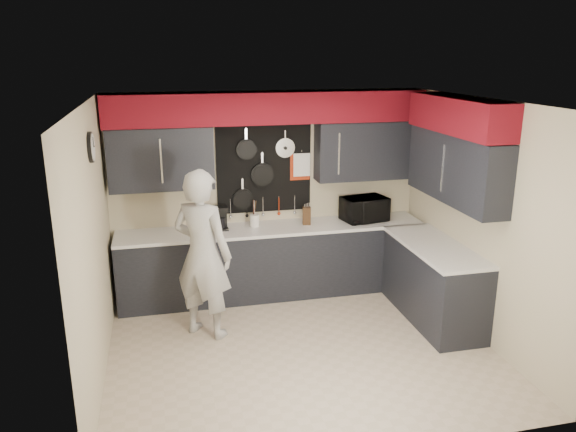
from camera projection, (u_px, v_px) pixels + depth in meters
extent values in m
plane|color=#C5B199|center=(300.00, 348.00, 6.03)|extent=(4.00, 4.00, 0.00)
cube|color=beige|center=(268.00, 192.00, 7.29)|extent=(4.00, 0.01, 2.60)
cube|color=black|center=(161.00, 159.00, 6.71)|extent=(1.24, 0.32, 0.75)
cube|color=black|center=(367.00, 150.00, 7.27)|extent=(1.34, 0.32, 0.75)
cube|color=maroon|center=(270.00, 108.00, 6.81)|extent=(3.94, 0.36, 0.38)
cube|color=black|center=(264.00, 168.00, 7.18)|extent=(1.22, 0.03, 1.15)
cylinder|color=black|center=(246.00, 149.00, 7.02)|extent=(0.26, 0.04, 0.26)
cylinder|color=black|center=(262.00, 174.00, 7.15)|extent=(0.30, 0.04, 0.30)
cylinder|color=black|center=(243.00, 199.00, 7.19)|extent=(0.27, 0.04, 0.27)
cylinder|color=silver|center=(285.00, 148.00, 7.13)|extent=(0.25, 0.02, 0.25)
cube|color=#A1280C|center=(300.00, 167.00, 7.26)|extent=(0.26, 0.01, 0.34)
cube|color=white|center=(302.00, 165.00, 7.24)|extent=(0.22, 0.01, 0.30)
cylinder|color=silver|center=(230.00, 208.00, 7.20)|extent=(0.01, 0.01, 0.20)
cylinder|color=silver|center=(247.00, 207.00, 7.24)|extent=(0.01, 0.01, 0.20)
cylinder|color=silver|center=(263.00, 206.00, 7.29)|extent=(0.01, 0.01, 0.20)
cylinder|color=silver|center=(279.00, 205.00, 7.33)|extent=(0.01, 0.01, 0.20)
cylinder|color=silver|center=(295.00, 204.00, 7.38)|extent=(0.01, 0.01, 0.20)
cube|color=beige|center=(479.00, 220.00, 6.09)|extent=(0.01, 3.50, 2.60)
cube|color=black|center=(456.00, 168.00, 6.19)|extent=(0.32, 1.70, 0.75)
cube|color=maroon|center=(459.00, 115.00, 6.02)|extent=(0.36, 1.70, 0.38)
cube|color=beige|center=(94.00, 248.00, 5.23)|extent=(0.01, 3.50, 2.60)
cylinder|color=black|center=(91.00, 147.00, 5.36)|extent=(0.04, 0.30, 0.30)
cylinder|color=white|center=(93.00, 147.00, 5.36)|extent=(0.01, 0.26, 0.26)
cube|color=black|center=(273.00, 262.00, 7.26)|extent=(3.90, 0.60, 0.88)
cube|color=white|center=(273.00, 229.00, 7.11)|extent=(3.90, 0.63, 0.04)
cube|color=black|center=(433.00, 283.00, 6.60)|extent=(0.60, 1.60, 0.88)
cube|color=white|center=(435.00, 246.00, 6.46)|extent=(0.63, 1.60, 0.04)
cube|color=black|center=(277.00, 298.00, 7.12)|extent=(3.90, 0.06, 0.10)
imported|color=black|center=(364.00, 209.00, 7.34)|extent=(0.63, 0.48, 0.31)
cube|color=#341A10|center=(307.00, 216.00, 7.19)|extent=(0.12, 0.12, 0.23)
cylinder|color=white|center=(255.00, 220.00, 7.12)|extent=(0.12, 0.12, 0.15)
cube|color=black|center=(221.00, 228.00, 7.01)|extent=(0.17, 0.20, 0.03)
cube|color=black|center=(220.00, 216.00, 7.04)|extent=(0.16, 0.06, 0.27)
cube|color=black|center=(221.00, 209.00, 6.94)|extent=(0.17, 0.20, 0.05)
cylinder|color=black|center=(221.00, 223.00, 6.97)|extent=(0.10, 0.10, 0.13)
imported|color=beige|center=(203.00, 254.00, 6.07)|extent=(0.83, 0.78, 1.89)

